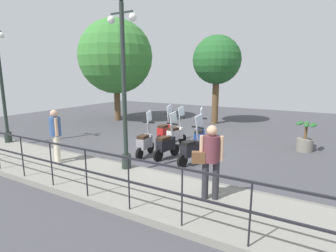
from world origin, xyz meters
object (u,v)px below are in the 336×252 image
scooter_near_2 (145,142)px  scooter_far_2 (165,131)px  tree_distant (217,61)px  pedestrian_with_bag (210,157)px  scooter_near_0 (191,149)px  potted_palm (305,139)px  scooter_far_1 (176,134)px  scooter_far_0 (199,137)px  lamp_post_far (3,91)px  scooter_near_1 (167,144)px  tree_large (116,57)px  pedestrian_distant (56,132)px  lamp_post_near (124,97)px

scooter_near_2 → scooter_far_2: 1.89m
tree_distant → pedestrian_with_bag: bearing=-160.9°
scooter_near_2 → scooter_near_0: bearing=-96.4°
potted_palm → scooter_far_1: size_ratio=0.69×
tree_distant → scooter_far_2: size_ratio=3.15×
scooter_far_0 → lamp_post_far: bearing=102.2°
tree_distant → scooter_near_1: 7.53m
tree_large → scooter_far_0: size_ratio=3.85×
scooter_near_0 → scooter_near_2: bearing=107.4°
pedestrian_with_bag → pedestrian_distant: 4.81m
tree_large → tree_distant: size_ratio=1.22×
lamp_post_near → potted_palm: lamp_post_near is taller
tree_distant → scooter_far_2: bearing=177.0°
lamp_post_far → tree_distant: (8.56, -5.36, 1.35)m
pedestrian_with_bag → scooter_far_0: pedestrian_with_bag is taller
lamp_post_far → scooter_far_2: lamp_post_far is taller
pedestrian_distant → scooter_far_1: 4.33m
tree_distant → scooter_near_1: bearing=-173.4°
lamp_post_far → scooter_near_1: bearing=-74.5°
potted_palm → scooter_near_1: 5.09m
tree_distant → scooter_near_1: (-6.86, -0.79, -3.01)m
pedestrian_with_bag → pedestrian_distant: (-0.03, 4.81, 0.00)m
lamp_post_near → scooter_near_1: (1.71, -0.32, -1.67)m
potted_palm → pedestrian_distant: bearing=131.1°
lamp_post_far → scooter_far_0: 7.60m
lamp_post_far → scooter_near_2: bearing=-74.0°
pedestrian_with_bag → scooter_far_0: 4.30m
scooter_near_2 → pedestrian_distant: bearing=135.2°
scooter_far_1 → scooter_far_2: size_ratio=1.00×
pedestrian_with_bag → scooter_near_2: size_ratio=1.03×
scooter_far_0 → scooter_near_1: bearing=147.5°
lamp_post_far → tree_distant: bearing=-32.0°
potted_palm → scooter_far_2: scooter_far_2 is taller
lamp_post_far → scooter_far_0: lamp_post_far is taller
tree_distant → scooter_near_1: size_ratio=3.15×
potted_palm → scooter_near_2: scooter_near_2 is taller
lamp_post_near → tree_large: (6.66, 5.97, 1.61)m
tree_large → scooter_far_0: bearing=-116.7°
pedestrian_with_bag → scooter_far_1: (3.78, 2.82, -0.60)m
scooter_far_0 → scooter_far_2: (0.18, 1.58, 0.00)m
pedestrian_with_bag → scooter_far_2: 5.32m
potted_palm → scooter_near_2: bearing=125.8°
pedestrian_with_bag → tree_distant: (9.17, 3.17, 2.41)m
potted_palm → pedestrian_with_bag: bearing=164.2°
scooter_near_2 → scooter_far_0: 2.11m
scooter_near_0 → lamp_post_near: bearing=157.4°
scooter_near_2 → pedestrian_with_bag: bearing=-131.8°
scooter_far_2 → tree_distant: bearing=-0.2°
lamp_post_near → potted_palm: bearing=-40.8°
pedestrian_distant → scooter_near_0: (2.20, -3.40, -0.60)m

